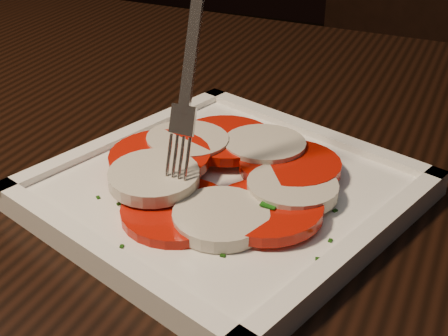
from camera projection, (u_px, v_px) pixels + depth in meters
table at (173, 229)px, 0.63m from camera, size 1.22×0.83×0.75m
chair at (377, 64)px, 1.36m from camera, size 0.55×0.55×0.93m
plate at (224, 193)px, 0.49m from camera, size 0.32×0.32×0.01m
caprese_salad at (224, 174)px, 0.48m from camera, size 0.20×0.21×0.02m
fork at (196, 54)px, 0.44m from camera, size 0.03×0.06×0.16m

